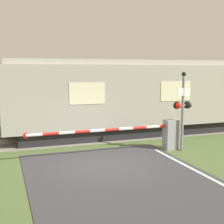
{
  "coord_description": "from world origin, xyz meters",
  "views": [
    {
      "loc": [
        -3.34,
        -10.18,
        3.32
      ],
      "look_at": [
        0.84,
        1.56,
        1.6
      ],
      "focal_mm": 50.0,
      "sensor_mm": 36.0,
      "label": 1
    }
  ],
  "objects": [
    {
      "name": "track_bed",
      "position": [
        0.0,
        4.39,
        0.02
      ],
      "size": [
        36.0,
        3.2,
        0.13
      ],
      "color": "gray",
      "rests_on": "ground_plane"
    },
    {
      "name": "crossing_barrier",
      "position": [
        2.73,
        0.96,
        0.69
      ],
      "size": [
        6.25,
        0.44,
        1.25
      ],
      "color": "gray",
      "rests_on": "ground_plane"
    },
    {
      "name": "train",
      "position": [
        4.51,
        4.39,
        1.92
      ],
      "size": [
        15.86,
        3.16,
        3.76
      ],
      "color": "black",
      "rests_on": "ground_plane"
    },
    {
      "name": "ground_plane",
      "position": [
        0.0,
        0.0,
        0.0
      ],
      "size": [
        80.0,
        80.0,
        0.0
      ],
      "primitive_type": "plane",
      "color": "#4C6033"
    },
    {
      "name": "signal_post",
      "position": [
        3.54,
        0.61,
        1.83
      ],
      "size": [
        0.78,
        0.26,
        3.21
      ],
      "color": "gray",
      "rests_on": "ground_plane"
    }
  ]
}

